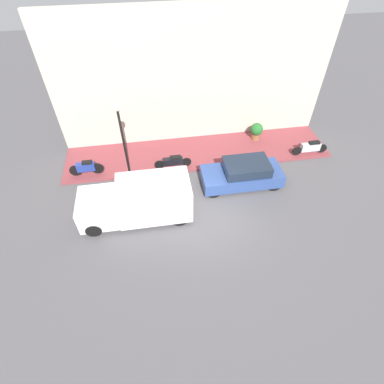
{
  "coord_description": "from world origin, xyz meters",
  "views": [
    {
      "loc": [
        -9.13,
        2.61,
        11.22
      ],
      "look_at": [
        1.17,
        0.97,
        0.6
      ],
      "focal_mm": 28.0,
      "sensor_mm": 36.0,
      "label": 1
    }
  ],
  "objects": [
    {
      "name": "delivery_van",
      "position": [
        0.62,
        3.63,
        1.0
      ],
      "size": [
        2.04,
        5.16,
        1.97
      ],
      "color": "white",
      "rests_on": "ground_plane"
    },
    {
      "name": "potted_plant",
      "position": [
        5.66,
        -3.78,
        0.74
      ],
      "size": [
        0.76,
        0.76,
        1.08
      ],
      "color": "brown",
      "rests_on": "sidewalk"
    },
    {
      "name": "ground_plane",
      "position": [
        0.0,
        0.0,
        0.0
      ],
      "size": [
        60.0,
        60.0,
        0.0
      ],
      "primitive_type": "plane",
      "color": "#514F51"
    },
    {
      "name": "parked_car",
      "position": [
        2.0,
        -1.87,
        0.68
      ],
      "size": [
        1.75,
        4.2,
        1.41
      ],
      "color": "#2D4784",
      "rests_on": "ground_plane"
    },
    {
      "name": "motorcycle_black",
      "position": [
        3.78,
        1.61,
        0.52
      ],
      "size": [
        0.3,
        2.06,
        0.73
      ],
      "color": "black",
      "rests_on": "sidewalk"
    },
    {
      "name": "building_facade",
      "position": [
        6.67,
        0.0,
        3.78
      ],
      "size": [
        0.3,
        15.47,
        7.57
      ],
      "color": "beige",
      "rests_on": "ground_plane"
    },
    {
      "name": "scooter_silver",
      "position": [
        3.73,
        -6.48,
        0.57
      ],
      "size": [
        0.3,
        2.11,
        0.83
      ],
      "color": "#B7B7BF",
      "rests_on": "sidewalk"
    },
    {
      "name": "sidewalk",
      "position": [
        4.94,
        0.0,
        0.06
      ],
      "size": [
        3.16,
        15.47,
        0.12
      ],
      "color": "brown",
      "rests_on": "ground_plane"
    },
    {
      "name": "motorcycle_blue",
      "position": [
        3.93,
        6.34,
        0.59
      ],
      "size": [
        0.3,
        1.81,
        0.86
      ],
      "color": "navy",
      "rests_on": "sidewalk"
    },
    {
      "name": "streetlamp",
      "position": [
        3.62,
        4.06,
        3.05
      ],
      "size": [
        0.36,
        0.36,
        4.23
      ],
      "color": "black",
      "rests_on": "sidewalk"
    }
  ]
}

